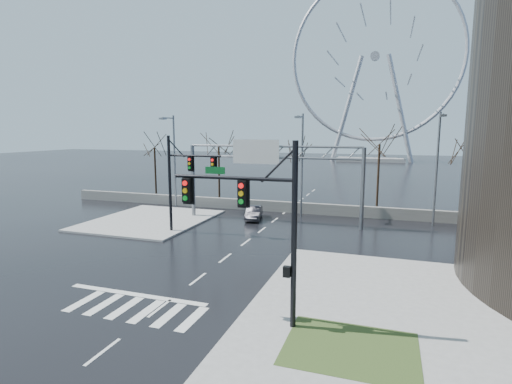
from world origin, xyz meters
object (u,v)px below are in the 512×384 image
at_px(signal_mast_far, 182,175).
at_px(car, 254,213).
at_px(ferris_wheel, 375,63).
at_px(sign_gantry, 268,166).
at_px(signal_mast_near, 262,216).

height_order(signal_mast_far, car, signal_mast_far).
relative_size(signal_mast_far, car, 2.09).
distance_m(signal_mast_far, ferris_wheel, 89.30).
height_order(ferris_wheel, car, ferris_wheel).
relative_size(sign_gantry, car, 4.28).
bearing_deg(signal_mast_far, car, 60.48).
height_order(signal_mast_near, signal_mast_far, same).
height_order(sign_gantry, car, sign_gantry).
distance_m(sign_gantry, car, 4.90).
bearing_deg(sign_gantry, signal_mast_far, -132.47).
relative_size(signal_mast_near, car, 2.09).
xyz_separation_m(signal_mast_near, car, (-7.16, 19.80, -4.24)).
bearing_deg(car, sign_gantry, -38.12).
bearing_deg(signal_mast_near, signal_mast_far, 130.26).
height_order(signal_mast_near, ferris_wheel, ferris_wheel).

